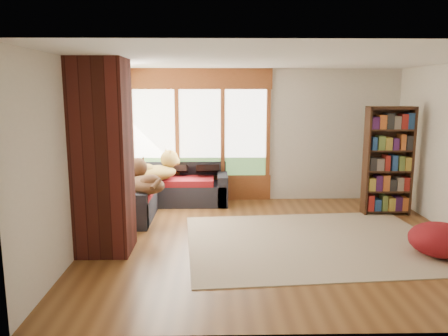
# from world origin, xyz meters

# --- Properties ---
(floor) EXTENTS (5.50, 5.50, 0.00)m
(floor) POSITION_xyz_m (0.00, 0.00, 0.00)
(floor) COLOR brown
(floor) RESTS_ON ground
(ceiling) EXTENTS (5.50, 5.50, 0.00)m
(ceiling) POSITION_xyz_m (0.00, 0.00, 2.60)
(ceiling) COLOR white
(wall_back) EXTENTS (5.50, 0.04, 2.60)m
(wall_back) POSITION_xyz_m (0.00, 2.50, 1.30)
(wall_back) COLOR silver
(wall_back) RESTS_ON ground
(wall_front) EXTENTS (5.50, 0.04, 2.60)m
(wall_front) POSITION_xyz_m (0.00, -2.50, 1.30)
(wall_front) COLOR silver
(wall_front) RESTS_ON ground
(wall_left) EXTENTS (0.04, 5.00, 2.60)m
(wall_left) POSITION_xyz_m (-2.75, 0.00, 1.30)
(wall_left) COLOR silver
(wall_left) RESTS_ON ground
(windows_back) EXTENTS (2.82, 0.10, 1.90)m
(windows_back) POSITION_xyz_m (-1.20, 2.47, 1.35)
(windows_back) COLOR brown
(windows_back) RESTS_ON wall_back
(windows_left) EXTENTS (0.10, 2.62, 1.90)m
(windows_left) POSITION_xyz_m (-2.72, 1.20, 1.35)
(windows_left) COLOR brown
(windows_left) RESTS_ON wall_left
(roller_blind) EXTENTS (0.03, 0.72, 0.90)m
(roller_blind) POSITION_xyz_m (-2.69, 2.03, 1.75)
(roller_blind) COLOR #7C9F64
(roller_blind) RESTS_ON wall_left
(brick_chimney) EXTENTS (0.70, 0.70, 2.60)m
(brick_chimney) POSITION_xyz_m (-2.40, -0.35, 1.30)
(brick_chimney) COLOR #471914
(brick_chimney) RESTS_ON ground
(sectional_sofa) EXTENTS (2.20, 2.20, 0.80)m
(sectional_sofa) POSITION_xyz_m (-1.95, 1.70, 0.30)
(sectional_sofa) COLOR black
(sectional_sofa) RESTS_ON ground
(area_rug) EXTENTS (3.84, 3.06, 0.01)m
(area_rug) POSITION_xyz_m (0.53, -0.08, 0.01)
(area_rug) COLOR beige
(area_rug) RESTS_ON ground
(bookshelf) EXTENTS (0.82, 0.27, 1.91)m
(bookshelf) POSITION_xyz_m (2.14, 1.38, 0.96)
(bookshelf) COLOR #3C2214
(bookshelf) RESTS_ON ground
(pouf) EXTENTS (1.03, 1.03, 0.44)m
(pouf) POSITION_xyz_m (2.10, -0.62, 0.23)
(pouf) COLOR maroon
(pouf) RESTS_ON area_rug
(dog_tan) EXTENTS (0.99, 0.90, 0.48)m
(dog_tan) POSITION_xyz_m (-1.96, 1.90, 0.78)
(dog_tan) COLOR olive
(dog_tan) RESTS_ON sectional_sofa
(dog_brindle) EXTENTS (0.91, 0.99, 0.48)m
(dog_brindle) POSITION_xyz_m (-2.08, 0.92, 0.78)
(dog_brindle) COLOR #352013
(dog_brindle) RESTS_ON sectional_sofa
(throw_pillows) EXTENTS (1.98, 1.68, 0.45)m
(throw_pillows) POSITION_xyz_m (-1.86, 1.75, 0.77)
(throw_pillows) COLOR black
(throw_pillows) RESTS_ON sectional_sofa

